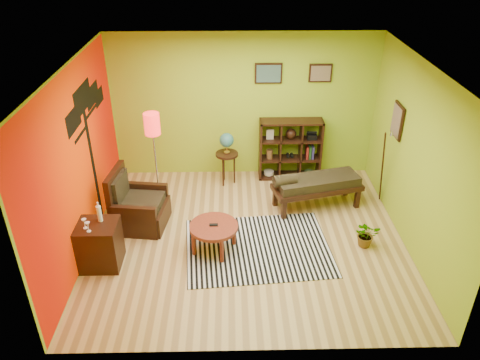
{
  "coord_description": "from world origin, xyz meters",
  "views": [
    {
      "loc": [
        -0.25,
        -6.12,
        4.58
      ],
      "look_at": [
        -0.12,
        0.06,
        1.05
      ],
      "focal_mm": 35.0,
      "sensor_mm": 36.0,
      "label": 1
    }
  ],
  "objects_px": {
    "side_cabinet": "(99,244)",
    "globe_table": "(227,146)",
    "cube_shelf": "(291,149)",
    "bench": "(315,184)",
    "floor_lamp": "(153,133)",
    "coffee_table": "(214,229)",
    "potted_plant": "(366,237)",
    "armchair": "(137,209)"
  },
  "relations": [
    {
      "from": "armchair",
      "to": "cube_shelf",
      "type": "height_order",
      "value": "cube_shelf"
    },
    {
      "from": "coffee_table",
      "to": "potted_plant",
      "type": "relative_size",
      "value": 1.76
    },
    {
      "from": "coffee_table",
      "to": "bench",
      "type": "relative_size",
      "value": 0.45
    },
    {
      "from": "armchair",
      "to": "globe_table",
      "type": "relative_size",
      "value": 0.96
    },
    {
      "from": "side_cabinet",
      "to": "globe_table",
      "type": "xyz_separation_m",
      "value": [
        1.87,
        2.4,
        0.43
      ]
    },
    {
      "from": "bench",
      "to": "floor_lamp",
      "type": "bearing_deg",
      "value": 179.37
    },
    {
      "from": "coffee_table",
      "to": "cube_shelf",
      "type": "distance_m",
      "value": 2.74
    },
    {
      "from": "side_cabinet",
      "to": "potted_plant",
      "type": "height_order",
      "value": "side_cabinet"
    },
    {
      "from": "coffee_table",
      "to": "floor_lamp",
      "type": "xyz_separation_m",
      "value": [
        -1.0,
        1.23,
        1.06
      ]
    },
    {
      "from": "potted_plant",
      "to": "bench",
      "type": "bearing_deg",
      "value": 119.35
    },
    {
      "from": "armchair",
      "to": "floor_lamp",
      "type": "height_order",
      "value": "floor_lamp"
    },
    {
      "from": "potted_plant",
      "to": "armchair",
      "type": "bearing_deg",
      "value": 169.73
    },
    {
      "from": "globe_table",
      "to": "floor_lamp",
      "type": "bearing_deg",
      "value": -144.5
    },
    {
      "from": "floor_lamp",
      "to": "potted_plant",
      "type": "bearing_deg",
      "value": -19.15
    },
    {
      "from": "coffee_table",
      "to": "cube_shelf",
      "type": "bearing_deg",
      "value": 58.18
    },
    {
      "from": "cube_shelf",
      "to": "bench",
      "type": "distance_m",
      "value": 1.16
    },
    {
      "from": "globe_table",
      "to": "cube_shelf",
      "type": "xyz_separation_m",
      "value": [
        1.24,
        0.23,
        -0.19
      ]
    },
    {
      "from": "floor_lamp",
      "to": "cube_shelf",
      "type": "relative_size",
      "value": 1.49
    },
    {
      "from": "side_cabinet",
      "to": "floor_lamp",
      "type": "bearing_deg",
      "value": 66.43
    },
    {
      "from": "coffee_table",
      "to": "potted_plant",
      "type": "bearing_deg",
      "value": 1.37
    },
    {
      "from": "globe_table",
      "to": "armchair",
      "type": "bearing_deg",
      "value": -137.61
    },
    {
      "from": "floor_lamp",
      "to": "potted_plant",
      "type": "relative_size",
      "value": 4.23
    },
    {
      "from": "armchair",
      "to": "side_cabinet",
      "type": "xyz_separation_m",
      "value": [
        -0.38,
        -1.03,
        0.05
      ]
    },
    {
      "from": "coffee_table",
      "to": "floor_lamp",
      "type": "relative_size",
      "value": 0.42
    },
    {
      "from": "cube_shelf",
      "to": "potted_plant",
      "type": "distance_m",
      "value": 2.49
    },
    {
      "from": "coffee_table",
      "to": "armchair",
      "type": "height_order",
      "value": "armchair"
    },
    {
      "from": "armchair",
      "to": "floor_lamp",
      "type": "distance_m",
      "value": 1.29
    },
    {
      "from": "side_cabinet",
      "to": "globe_table",
      "type": "height_order",
      "value": "globe_table"
    },
    {
      "from": "side_cabinet",
      "to": "floor_lamp",
      "type": "xyz_separation_m",
      "value": [
        0.67,
        1.54,
        1.09
      ]
    },
    {
      "from": "coffee_table",
      "to": "side_cabinet",
      "type": "relative_size",
      "value": 0.73
    },
    {
      "from": "coffee_table",
      "to": "globe_table",
      "type": "distance_m",
      "value": 2.14
    },
    {
      "from": "side_cabinet",
      "to": "floor_lamp",
      "type": "height_order",
      "value": "floor_lamp"
    },
    {
      "from": "armchair",
      "to": "floor_lamp",
      "type": "bearing_deg",
      "value": 59.87
    },
    {
      "from": "globe_table",
      "to": "cube_shelf",
      "type": "distance_m",
      "value": 1.28
    },
    {
      "from": "cube_shelf",
      "to": "potted_plant",
      "type": "xyz_separation_m",
      "value": [
        0.95,
        -2.26,
        -0.44
      ]
    },
    {
      "from": "side_cabinet",
      "to": "cube_shelf",
      "type": "bearing_deg",
      "value": 40.13
    },
    {
      "from": "side_cabinet",
      "to": "bench",
      "type": "xyz_separation_m",
      "value": [
        3.42,
        1.51,
        0.1
      ]
    },
    {
      "from": "coffee_table",
      "to": "cube_shelf",
      "type": "height_order",
      "value": "cube_shelf"
    },
    {
      "from": "coffee_table",
      "to": "floor_lamp",
      "type": "bearing_deg",
      "value": 129.12
    },
    {
      "from": "globe_table",
      "to": "bench",
      "type": "xyz_separation_m",
      "value": [
        1.54,
        -0.89,
        -0.33
      ]
    },
    {
      "from": "coffee_table",
      "to": "bench",
      "type": "distance_m",
      "value": 2.12
    },
    {
      "from": "armchair",
      "to": "potted_plant",
      "type": "xyz_separation_m",
      "value": [
        3.68,
        -0.67,
        -0.14
      ]
    }
  ]
}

